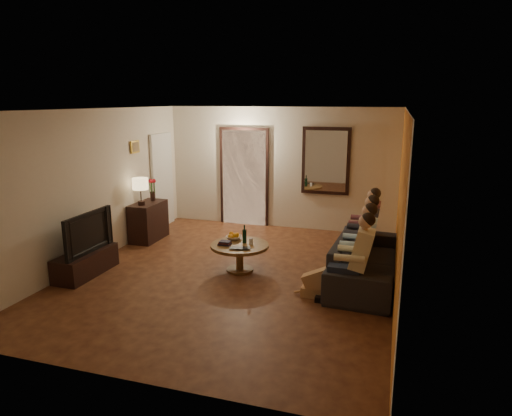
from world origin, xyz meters
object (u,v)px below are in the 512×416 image
(sofa, at_px, (367,260))
(tv_stand, at_px, (86,263))
(dresser, at_px, (148,221))
(person_c, at_px, (363,238))
(table_lamp, at_px, (141,191))
(person_b, at_px, (360,249))
(person_a, at_px, (356,263))
(wine_bottle, at_px, (244,234))
(bowl, at_px, (234,238))
(coffee_table, at_px, (240,257))
(laptop, at_px, (240,249))
(dog, at_px, (319,279))
(tv, at_px, (83,232))
(person_d, at_px, (366,228))

(sofa, bearing_deg, tv_stand, 107.51)
(sofa, bearing_deg, dresser, 81.84)
(tv_stand, xyz_separation_m, person_c, (4.23, 1.36, 0.41))
(table_lamp, bearing_deg, person_b, -13.17)
(person_a, bearing_deg, dresser, 156.83)
(person_b, bearing_deg, wine_bottle, 172.98)
(bowl, bearing_deg, person_a, -24.31)
(person_a, distance_m, person_b, 0.60)
(dresser, height_order, coffee_table, dresser)
(sofa, distance_m, laptop, 1.98)
(dresser, distance_m, coffee_table, 2.55)
(dog, height_order, coffee_table, dog)
(bowl, bearing_deg, person_c, 6.75)
(tv, bearing_deg, dresser, 0.00)
(wine_bottle, bearing_deg, coffee_table, -116.57)
(person_d, bearing_deg, laptop, -143.52)
(coffee_table, bearing_deg, person_d, 29.05)
(table_lamp, height_order, laptop, table_lamp)
(table_lamp, xyz_separation_m, person_a, (4.23, -1.59, -0.43))
(sofa, height_order, bowl, sofa)
(dresser, height_order, laptop, dresser)
(tv, bearing_deg, coffee_table, -68.77)
(table_lamp, height_order, tv_stand, table_lamp)
(person_c, distance_m, coffee_table, 2.02)
(wine_bottle, bearing_deg, laptop, -82.50)
(dresser, height_order, person_b, person_b)
(sofa, xyz_separation_m, coffee_table, (-2.02, -0.17, -0.12))
(coffee_table, relative_size, bowl, 3.67)
(person_a, bearing_deg, person_c, 90.00)
(coffee_table, height_order, wine_bottle, wine_bottle)
(person_c, distance_m, person_d, 0.60)
(person_c, xyz_separation_m, laptop, (-1.82, -0.75, -0.14))
(bowl, bearing_deg, person_d, 21.97)
(tv_stand, height_order, tv, tv)
(tv_stand, bearing_deg, dog, 3.44)
(person_b, relative_size, coffee_table, 1.26)
(person_a, bearing_deg, person_d, 90.00)
(sofa, bearing_deg, table_lamp, 84.65)
(tv_stand, height_order, wine_bottle, wine_bottle)
(coffee_table, xyz_separation_m, wine_bottle, (0.05, 0.10, 0.38))
(tv_stand, bearing_deg, coffee_table, 21.23)
(person_a, xyz_separation_m, laptop, (-1.82, 0.45, -0.14))
(table_lamp, height_order, tv, table_lamp)
(person_c, bearing_deg, person_d, 90.00)
(wine_bottle, bearing_deg, dresser, 157.42)
(dresser, bearing_deg, person_a, -23.17)
(table_lamp, xyz_separation_m, bowl, (2.12, -0.64, -0.54))
(laptop, bearing_deg, person_d, 19.71)
(tv_stand, relative_size, person_b, 0.96)
(person_a, bearing_deg, wine_bottle, 156.10)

